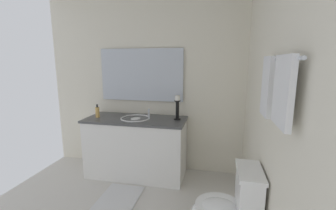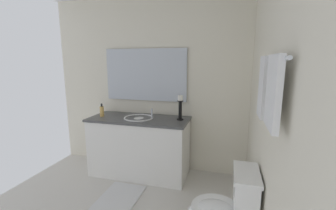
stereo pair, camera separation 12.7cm
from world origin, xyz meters
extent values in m
cube|color=silver|center=(0.00, 1.43, 1.23)|extent=(2.53, 0.04, 2.45)
cube|color=silver|center=(-1.27, 0.00, 1.23)|extent=(0.04, 2.86, 2.45)
cube|color=white|center=(-0.94, -0.03, 0.39)|extent=(0.55, 1.32, 0.78)
cube|color=#4C4C4C|center=(-0.94, -0.03, 0.79)|extent=(0.58, 1.35, 0.03)
sphere|color=black|center=(-1.04, -0.70, 0.43)|extent=(0.02, 0.02, 0.02)
sphere|color=black|center=(-0.84, -0.70, 0.43)|extent=(0.02, 0.02, 0.02)
ellipsoid|color=white|center=(-0.94, -0.03, 0.76)|extent=(0.38, 0.30, 0.11)
torus|color=white|center=(-0.94, -0.03, 0.81)|extent=(0.40, 0.40, 0.02)
cylinder|color=silver|center=(-0.94, 0.16, 0.88)|extent=(0.02, 0.02, 0.14)
cube|color=silver|center=(-1.22, -0.03, 1.38)|extent=(0.02, 1.20, 0.73)
cylinder|color=black|center=(-1.01, 0.53, 0.82)|extent=(0.09, 0.09, 0.01)
cylinder|color=black|center=(-1.01, 0.53, 0.93)|extent=(0.04, 0.04, 0.24)
cylinder|color=black|center=(-1.01, 0.53, 1.06)|extent=(0.08, 0.08, 0.01)
cylinder|color=white|center=(-1.01, 0.53, 1.10)|extent=(0.06, 0.06, 0.07)
cylinder|color=#E5B259|center=(-0.90, -0.56, 0.88)|extent=(0.06, 0.06, 0.14)
cylinder|color=black|center=(-0.90, -0.56, 0.97)|extent=(0.02, 0.02, 0.04)
cylinder|color=white|center=(0.16, 1.08, 0.40)|extent=(0.39, 0.39, 0.03)
cube|color=white|center=(0.16, 1.30, 0.56)|extent=(0.36, 0.17, 0.32)
cube|color=white|center=(0.16, 1.30, 0.73)|extent=(0.38, 0.19, 0.03)
cylinder|color=silver|center=(0.44, 1.37, 1.58)|extent=(0.75, 0.02, 0.02)
cube|color=white|center=(0.25, 1.35, 1.40)|extent=(0.22, 0.03, 0.39)
cube|color=white|center=(0.63, 1.35, 1.41)|extent=(0.28, 0.03, 0.36)
cube|color=silver|center=(-0.32, -0.03, 0.01)|extent=(0.60, 0.44, 0.02)
camera|label=1|loc=(1.86, 1.02, 1.56)|focal=24.22mm
camera|label=2|loc=(1.83, 1.14, 1.56)|focal=24.22mm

